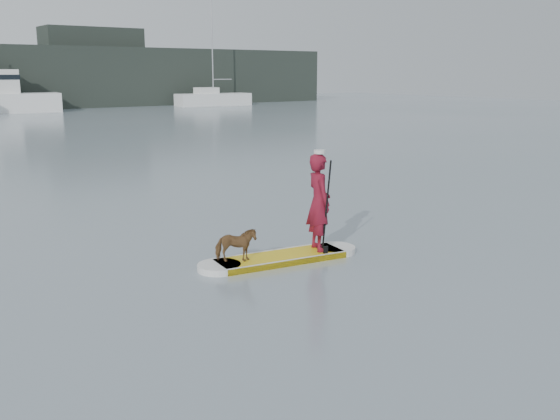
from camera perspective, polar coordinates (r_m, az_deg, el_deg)
ground at (r=13.43m, az=-10.47°, el=-2.96°), size 140.00×140.00×0.00m
paddleboard at (r=11.94m, az=0.00°, el=-4.41°), size 3.27×1.16×0.12m
paddler at (r=12.10m, az=3.57°, el=0.71°), size 0.63×0.79×1.89m
white_cap at (r=11.93m, az=3.64°, el=5.33°), size 0.22×0.22×0.07m
dog at (r=11.46m, az=-4.07°, el=-3.20°), size 0.82×0.67×0.64m
paddle at (r=11.89m, az=4.25°, el=-0.83°), size 0.10×0.30×2.00m
sailboat_f at (r=67.76m, az=-6.16°, el=10.15°), size 8.20×2.92×12.07m
shore_building_east at (r=69.81m, az=-16.67°, el=12.40°), size 10.00×4.00×8.00m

